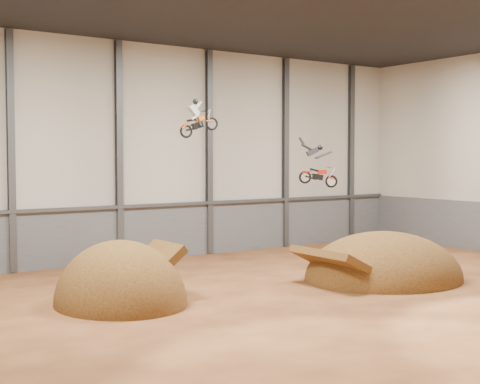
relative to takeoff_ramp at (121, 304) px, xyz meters
name	(u,v)px	position (x,y,z in m)	size (l,w,h in m)	color
floor	(314,296)	(8.33, -3.72, 0.00)	(40.00, 40.00, 0.00)	#542C16
back_wall	(165,152)	(8.33, 11.28, 7.00)	(40.00, 0.10, 14.00)	beige
ceiling	(316,1)	(8.33, -3.72, 14.00)	(40.00, 40.00, 0.00)	black
lower_band_back	(166,232)	(8.33, 11.18, 1.75)	(39.80, 0.18, 3.50)	#5B5E64
steel_rail	(167,205)	(8.33, 11.03, 3.55)	(39.80, 0.35, 0.20)	#47494F
steel_column_1	(11,151)	(-1.67, 11.08, 7.00)	(0.40, 0.36, 13.90)	#47494F
steel_column_2	(119,152)	(5.00, 11.08, 7.00)	(0.40, 0.36, 13.90)	#47494F
steel_column_3	(209,152)	(11.67, 11.08, 7.00)	(0.40, 0.36, 13.90)	#47494F
steel_column_4	(285,153)	(18.33, 11.08, 7.00)	(0.40, 0.36, 13.90)	#47494F
steel_column_5	(351,153)	(25.00, 11.08, 7.00)	(0.40, 0.36, 13.90)	#47494F
takeoff_ramp	(121,304)	(0.00, 0.00, 0.00)	(5.84, 6.73, 5.84)	#3F260F
landing_ramp	(383,279)	(14.45, -2.43, 0.00)	(9.06, 8.01, 5.23)	#3F260F
fmx_rider_a	(201,115)	(5.89, 2.65, 8.91)	(2.23, 0.85, 2.02)	#EE4A05
fmx_rider_b	(317,163)	(12.05, 0.34, 6.35)	(2.93, 0.84, 2.51)	#AA1606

